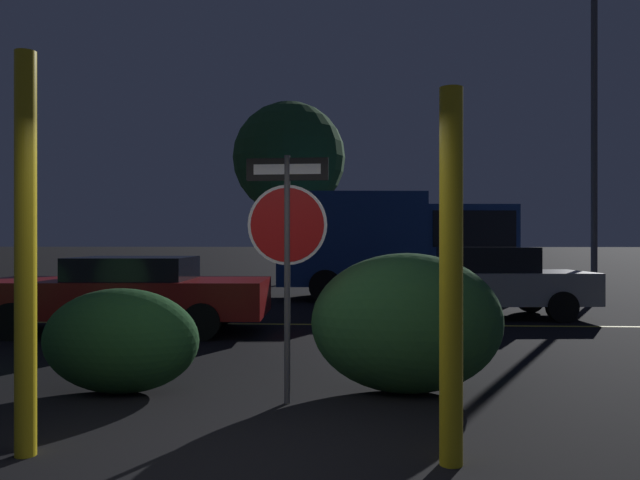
{
  "coord_description": "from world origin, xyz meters",
  "views": [
    {
      "loc": [
        0.91,
        -4.26,
        1.6
      ],
      "look_at": [
        0.46,
        3.92,
        1.59
      ],
      "focal_mm": 35.0,
      "sensor_mm": 36.0,
      "label": 1
    }
  ],
  "objects_px": {
    "passing_car_2": "(127,293)",
    "delivery_truck": "(396,240)",
    "passing_car_3": "(481,282)",
    "tree_0": "(289,159)",
    "hedge_bush_2": "(121,341)",
    "street_lamp": "(594,87)",
    "hedge_bush_3": "(407,323)",
    "yellow_pole_right": "(451,276)",
    "stop_sign": "(287,229)",
    "yellow_pole_left": "(26,253)"
  },
  "relations": [
    {
      "from": "hedge_bush_2",
      "to": "passing_car_2",
      "type": "relative_size",
      "value": 0.33
    },
    {
      "from": "hedge_bush_2",
      "to": "delivery_truck",
      "type": "height_order",
      "value": "delivery_truck"
    },
    {
      "from": "passing_car_2",
      "to": "delivery_truck",
      "type": "bearing_deg",
      "value": -40.92
    },
    {
      "from": "yellow_pole_right",
      "to": "street_lamp",
      "type": "relative_size",
      "value": 0.32
    },
    {
      "from": "hedge_bush_2",
      "to": "hedge_bush_3",
      "type": "height_order",
      "value": "hedge_bush_3"
    },
    {
      "from": "yellow_pole_left",
      "to": "delivery_truck",
      "type": "xyz_separation_m",
      "value": [
        3.57,
        12.48,
        0.08
      ]
    },
    {
      "from": "stop_sign",
      "to": "tree_0",
      "type": "distance_m",
      "value": 16.35
    },
    {
      "from": "passing_car_2",
      "to": "passing_car_3",
      "type": "distance_m",
      "value": 6.96
    },
    {
      "from": "stop_sign",
      "to": "hedge_bush_2",
      "type": "xyz_separation_m",
      "value": [
        -1.78,
        0.31,
        -1.16
      ]
    },
    {
      "from": "yellow_pole_right",
      "to": "delivery_truck",
      "type": "height_order",
      "value": "delivery_truck"
    },
    {
      "from": "yellow_pole_right",
      "to": "passing_car_2",
      "type": "bearing_deg",
      "value": 127.06
    },
    {
      "from": "yellow_pole_right",
      "to": "tree_0",
      "type": "bearing_deg",
      "value": 99.72
    },
    {
      "from": "delivery_truck",
      "to": "tree_0",
      "type": "relative_size",
      "value": 0.98
    },
    {
      "from": "yellow_pole_left",
      "to": "delivery_truck",
      "type": "bearing_deg",
      "value": 74.05
    },
    {
      "from": "yellow_pole_left",
      "to": "stop_sign",
      "type": "bearing_deg",
      "value": 41.43
    },
    {
      "from": "street_lamp",
      "to": "hedge_bush_2",
      "type": "bearing_deg",
      "value": -130.8
    },
    {
      "from": "yellow_pole_right",
      "to": "passing_car_3",
      "type": "xyz_separation_m",
      "value": [
        1.92,
        8.51,
        -0.62
      ]
    },
    {
      "from": "passing_car_2",
      "to": "tree_0",
      "type": "height_order",
      "value": "tree_0"
    },
    {
      "from": "hedge_bush_2",
      "to": "street_lamp",
      "type": "xyz_separation_m",
      "value": [
        8.54,
        9.89,
        4.96
      ]
    },
    {
      "from": "delivery_truck",
      "to": "tree_0",
      "type": "xyz_separation_m",
      "value": [
        -3.46,
        5.11,
        2.91
      ]
    },
    {
      "from": "hedge_bush_3",
      "to": "street_lamp",
      "type": "bearing_deg",
      "value": 60.22
    },
    {
      "from": "hedge_bush_3",
      "to": "passing_car_3",
      "type": "xyz_separation_m",
      "value": [
        2.06,
        6.44,
        -0.01
      ]
    },
    {
      "from": "street_lamp",
      "to": "tree_0",
      "type": "height_order",
      "value": "street_lamp"
    },
    {
      "from": "hedge_bush_2",
      "to": "delivery_truck",
      "type": "bearing_deg",
      "value": 71.4
    },
    {
      "from": "tree_0",
      "to": "stop_sign",
      "type": "bearing_deg",
      "value": -84.03
    },
    {
      "from": "yellow_pole_left",
      "to": "passing_car_3",
      "type": "distance_m",
      "value": 9.9
    },
    {
      "from": "hedge_bush_3",
      "to": "yellow_pole_right",
      "type": "bearing_deg",
      "value": -86.07
    },
    {
      "from": "stop_sign",
      "to": "hedge_bush_3",
      "type": "bearing_deg",
      "value": 24.74
    },
    {
      "from": "passing_car_2",
      "to": "passing_car_3",
      "type": "bearing_deg",
      "value": -72.34
    },
    {
      "from": "street_lamp",
      "to": "hedge_bush_3",
      "type": "bearing_deg",
      "value": -119.78
    },
    {
      "from": "delivery_truck",
      "to": "passing_car_3",
      "type": "bearing_deg",
      "value": 15.86
    },
    {
      "from": "passing_car_2",
      "to": "street_lamp",
      "type": "distance_m",
      "value": 12.5
    },
    {
      "from": "passing_car_3",
      "to": "yellow_pole_left",
      "type": "bearing_deg",
      "value": 144.52
    },
    {
      "from": "hedge_bush_2",
      "to": "street_lamp",
      "type": "distance_m",
      "value": 13.97
    },
    {
      "from": "stop_sign",
      "to": "passing_car_2",
      "type": "distance_m",
      "value": 5.69
    },
    {
      "from": "stop_sign",
      "to": "tree_0",
      "type": "relative_size",
      "value": 0.37
    },
    {
      "from": "hedge_bush_3",
      "to": "street_lamp",
      "type": "relative_size",
      "value": 0.24
    },
    {
      "from": "delivery_truck",
      "to": "tree_0",
      "type": "height_order",
      "value": "tree_0"
    },
    {
      "from": "passing_car_3",
      "to": "street_lamp",
      "type": "xyz_separation_m",
      "value": [
        3.5,
        3.27,
        4.78
      ]
    },
    {
      "from": "hedge_bush_2",
      "to": "hedge_bush_3",
      "type": "bearing_deg",
      "value": 3.28
    },
    {
      "from": "yellow_pole_left",
      "to": "passing_car_3",
      "type": "bearing_deg",
      "value": 59.35
    },
    {
      "from": "stop_sign",
      "to": "passing_car_2",
      "type": "bearing_deg",
      "value": 128.61
    },
    {
      "from": "hedge_bush_3",
      "to": "passing_car_2",
      "type": "bearing_deg",
      "value": 137.86
    },
    {
      "from": "hedge_bush_3",
      "to": "passing_car_2",
      "type": "height_order",
      "value": "hedge_bush_3"
    },
    {
      "from": "stop_sign",
      "to": "yellow_pole_left",
      "type": "bearing_deg",
      "value": -135.82
    },
    {
      "from": "passing_car_3",
      "to": "passing_car_2",
      "type": "bearing_deg",
      "value": 105.23
    },
    {
      "from": "yellow_pole_left",
      "to": "yellow_pole_right",
      "type": "distance_m",
      "value": 3.12
    },
    {
      "from": "hedge_bush_2",
      "to": "passing_car_3",
      "type": "height_order",
      "value": "passing_car_3"
    },
    {
      "from": "hedge_bush_2",
      "to": "tree_0",
      "type": "bearing_deg",
      "value": 89.63
    },
    {
      "from": "hedge_bush_2",
      "to": "passing_car_3",
      "type": "xyz_separation_m",
      "value": [
        5.03,
        6.61,
        0.18
      ]
    }
  ]
}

